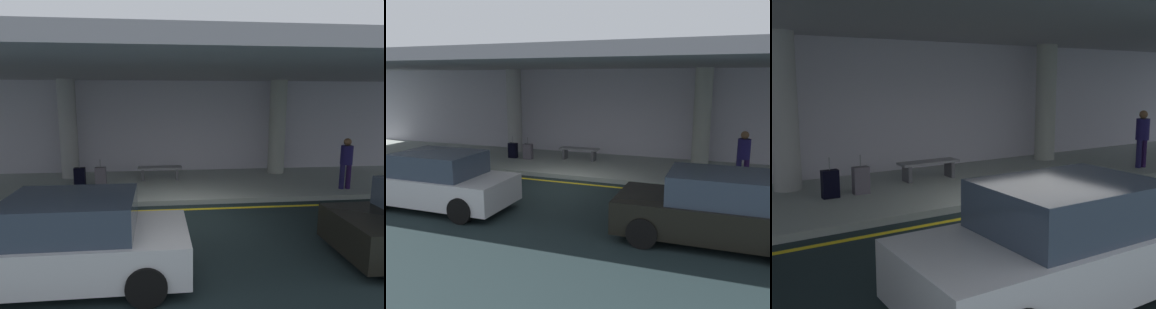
% 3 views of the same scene
% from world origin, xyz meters
% --- Properties ---
extents(ground_plane, '(60.00, 60.00, 0.00)m').
position_xyz_m(ground_plane, '(0.00, 0.00, 0.00)').
color(ground_plane, black).
extents(sidewalk, '(26.00, 4.20, 0.15)m').
position_xyz_m(sidewalk, '(0.00, 3.10, 0.07)').
color(sidewalk, '#97A099').
rests_on(sidewalk, ground).
extents(lane_stripe_yellow, '(26.00, 0.14, 0.01)m').
position_xyz_m(lane_stripe_yellow, '(0.00, 0.59, 0.00)').
color(lane_stripe_yellow, yellow).
rests_on(lane_stripe_yellow, ground).
extents(support_column_far_left, '(0.65, 0.65, 3.65)m').
position_xyz_m(support_column_far_left, '(-4.00, 4.36, 1.97)').
color(support_column_far_left, '#9C9B9A').
rests_on(support_column_far_left, sidewalk).
extents(support_column_left_mid, '(0.65, 0.65, 3.65)m').
position_xyz_m(support_column_left_mid, '(4.00, 4.36, 1.97)').
color(support_column_left_mid, '#989B92').
rests_on(support_column_left_mid, sidewalk).
extents(ceiling_overhang, '(28.00, 13.20, 0.30)m').
position_xyz_m(ceiling_overhang, '(0.00, 2.60, 3.95)').
color(ceiling_overhang, gray).
rests_on(ceiling_overhang, support_column_far_left).
extents(terminal_back_wall, '(26.00, 0.30, 3.80)m').
position_xyz_m(terminal_back_wall, '(0.00, 5.35, 1.90)').
color(terminal_back_wall, '#B6B2BE').
rests_on(terminal_back_wall, ground).
extents(car_black, '(4.10, 1.92, 1.50)m').
position_xyz_m(car_black, '(4.77, -2.80, 0.71)').
color(car_black, black).
rests_on(car_black, ground).
extents(car_silver, '(4.10, 1.92, 1.50)m').
position_xyz_m(car_silver, '(-2.25, -2.94, 0.71)').
color(car_silver, '#BAB9BD').
rests_on(car_silver, ground).
extents(traveler_with_luggage, '(0.38, 0.38, 1.68)m').
position_xyz_m(traveler_with_luggage, '(5.42, 1.73, 1.11)').
color(traveler_with_luggage, '#191744').
rests_on(traveler_with_luggage, sidewalk).
extents(suitcase_upright_primary, '(0.36, 0.22, 0.90)m').
position_xyz_m(suitcase_upright_primary, '(-2.68, 3.03, 0.46)').
color(suitcase_upright_primary, '#565059').
rests_on(suitcase_upright_primary, sidewalk).
extents(suitcase_upright_secondary, '(0.36, 0.22, 0.90)m').
position_xyz_m(suitcase_upright_secondary, '(-3.38, 3.03, 0.46)').
color(suitcase_upright_secondary, black).
rests_on(suitcase_upright_secondary, sidewalk).
extents(bench_metal, '(1.60, 0.50, 0.48)m').
position_xyz_m(bench_metal, '(-0.65, 3.60, 0.50)').
color(bench_metal, slate).
rests_on(bench_metal, sidewalk).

